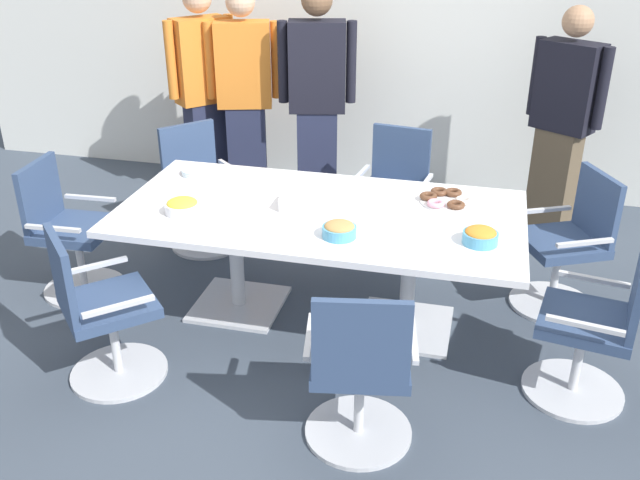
{
  "coord_description": "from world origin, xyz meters",
  "views": [
    {
      "loc": [
        0.92,
        -3.73,
        2.47
      ],
      "look_at": [
        0.0,
        0.0,
        0.55
      ],
      "focal_mm": 39.65,
      "sensor_mm": 36.0,
      "label": 1
    }
  ],
  "objects": [
    {
      "name": "office_chair_6",
      "position": [
        -1.13,
        0.82,
        0.41
      ],
      "size": [
        0.76,
        0.76,
        0.91
      ],
      "rotation": [
        0.0,
        0.0,
        -2.29
      ],
      "color": "silver",
      "rests_on": "ground"
    },
    {
      "name": "office_chair_5",
      "position": [
        0.29,
        1.09,
        0.41
      ],
      "size": [
        0.61,
        0.61,
        0.91
      ],
      "rotation": [
        0.0,
        0.0,
        -3.29
      ],
      "color": "silver",
      "rests_on": "ground"
    },
    {
      "name": "person_standing_3",
      "position": [
        1.46,
        1.73,
        0.9
      ],
      "size": [
        0.56,
        0.42,
        1.74
      ],
      "rotation": [
        0.0,
        0.0,
        -3.7
      ],
      "color": "brown",
      "rests_on": "ground"
    },
    {
      "name": "snack_bowl_chips_orange",
      "position": [
        0.94,
        -0.22,
        0.8
      ],
      "size": [
        0.19,
        0.19,
        0.09
      ],
      "color": "#4C9EC6",
      "rests_on": "conference_table"
    },
    {
      "name": "plate_stack",
      "position": [
        -0.94,
        0.37,
        0.77
      ],
      "size": [
        0.21,
        0.21,
        0.04
      ],
      "color": "white",
      "rests_on": "conference_table"
    },
    {
      "name": "ground_plane",
      "position": [
        0.0,
        0.0,
        -0.01
      ],
      "size": [
        10.0,
        10.0,
        0.01
      ],
      "primitive_type": "cube",
      "color": "#3D4754"
    },
    {
      "name": "office_chair_2",
      "position": [
        0.46,
        -1.06,
        0.41
      ],
      "size": [
        0.63,
        0.63,
        0.91
      ],
      "rotation": [
        0.0,
        0.0,
        0.18
      ],
      "color": "silver",
      "rests_on": "ground"
    },
    {
      "name": "back_wall",
      "position": [
        0.0,
        2.4,
        1.4
      ],
      "size": [
        8.0,
        0.1,
        2.8
      ],
      "primitive_type": "cube",
      "color": "silver",
      "rests_on": "ground"
    },
    {
      "name": "person_standing_0",
      "position": [
        -1.41,
        1.68,
        0.95
      ],
      "size": [
        0.47,
        0.51,
        1.81
      ],
      "rotation": [
        0.0,
        0.0,
        -2.3
      ],
      "color": "#232842",
      "rests_on": "ground"
    },
    {
      "name": "donut_platter",
      "position": [
        0.72,
        0.3,
        0.77
      ],
      "size": [
        0.33,
        0.31,
        0.04
      ],
      "color": "white",
      "rests_on": "conference_table"
    },
    {
      "name": "person_standing_1",
      "position": [
        -1.05,
        1.67,
        0.94
      ],
      "size": [
        0.61,
        0.34,
        1.8
      ],
      "rotation": [
        0.0,
        0.0,
        -2.85
      ],
      "color": "#232842",
      "rests_on": "ground"
    },
    {
      "name": "conference_table",
      "position": [
        0.0,
        0.0,
        0.63
      ],
      "size": [
        2.4,
        1.2,
        0.75
      ],
      "color": "white",
      "rests_on": "ground"
    },
    {
      "name": "snack_bowl_chips_yellow",
      "position": [
        -0.78,
        -0.23,
        0.79
      ],
      "size": [
        0.2,
        0.2,
        0.09
      ],
      "color": "white",
      "rests_on": "conference_table"
    },
    {
      "name": "office_chair_0",
      "position": [
        -1.7,
        -0.06,
        0.41
      ],
      "size": [
        0.57,
        0.57,
        0.91
      ],
      "rotation": [
        0.0,
        0.0,
        -1.52
      ],
      "color": "silver",
      "rests_on": "ground"
    },
    {
      "name": "napkin_pile",
      "position": [
        -0.14,
        0.0,
        0.79
      ],
      "size": [
        0.19,
        0.19,
        0.09
      ],
      "primitive_type": "cube",
      "color": "white",
      "rests_on": "conference_table"
    },
    {
      "name": "snack_bowl_cookies",
      "position": [
        0.19,
        -0.32,
        0.79
      ],
      "size": [
        0.19,
        0.19,
        0.09
      ],
      "color": "#4C9EC6",
      "rests_on": "conference_table"
    },
    {
      "name": "office_chair_1",
      "position": [
        -1.0,
        -0.89,
        0.41
      ],
      "size": [
        0.76,
        0.76,
        0.91
      ],
      "rotation": [
        0.0,
        0.0,
        -0.81
      ],
      "color": "silver",
      "rests_on": "ground"
    },
    {
      "name": "office_chair_3",
      "position": [
        1.57,
        -0.42,
        0.41
      ],
      "size": [
        0.63,
        0.63,
        0.91
      ],
      "rotation": [
        0.0,
        0.0,
        1.39
      ],
      "color": "silver",
      "rests_on": "ground"
    },
    {
      "name": "office_chair_4",
      "position": [
        1.5,
        0.53,
        0.41
      ],
      "size": [
        0.72,
        0.72,
        0.91
      ],
      "rotation": [
        0.0,
        0.0,
        -4.26
      ],
      "color": "silver",
      "rests_on": "ground"
    },
    {
      "name": "person_standing_2",
      "position": [
        -0.42,
        1.6,
        0.97
      ],
      "size": [
        0.61,
        0.32,
        1.84
      ],
      "rotation": [
        0.0,
        0.0,
        -2.91
      ],
      "color": "#232842",
      "rests_on": "ground"
    }
  ]
}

